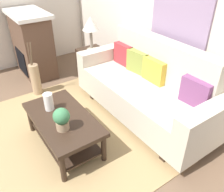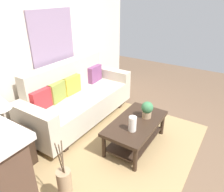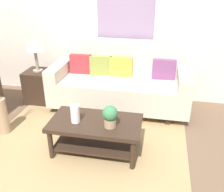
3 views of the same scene
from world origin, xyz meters
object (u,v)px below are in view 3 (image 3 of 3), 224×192
at_px(potted_plant_tabletop, 110,116).
at_px(floor_vase, 2,116).
at_px(throw_pillow_crimson, 81,64).
at_px(throw_pillow_olive, 101,65).
at_px(couch, 120,84).
at_px(framed_painting, 126,13).
at_px(throw_pillow_plum, 164,69).
at_px(coffee_table, 96,129).
at_px(table_lamp, 35,45).
at_px(side_table, 40,86).
at_px(tabletop_vase, 75,114).
at_px(throw_pillow_mustard, 121,66).

relative_size(potted_plant_tabletop, floor_vase, 0.50).
bearing_deg(throw_pillow_crimson, throw_pillow_olive, 0.00).
bearing_deg(floor_vase, couch, 36.57).
bearing_deg(framed_painting, throw_pillow_plum, -26.68).
distance_m(throw_pillow_crimson, coffee_table, 1.51).
relative_size(table_lamp, floor_vase, 1.08).
distance_m(coffee_table, framed_painting, 2.05).
bearing_deg(couch, throw_pillow_olive, 159.63).
distance_m(side_table, floor_vase, 1.04).
bearing_deg(throw_pillow_crimson, framed_painting, 26.68).
distance_m(table_lamp, framed_painting, 1.56).
height_order(couch, framed_painting, framed_painting).
bearing_deg(throw_pillow_crimson, throw_pillow_plum, 0.00).
distance_m(potted_plant_tabletop, framed_painting, 1.98).
distance_m(coffee_table, tabletop_vase, 0.32).
distance_m(couch, throw_pillow_olive, 0.44).
height_order(throw_pillow_mustard, table_lamp, table_lamp).
bearing_deg(throw_pillow_olive, floor_vase, -132.75).
xyz_separation_m(tabletop_vase, potted_plant_tabletop, (0.43, -0.02, 0.03)).
height_order(side_table, floor_vase, side_table).
bearing_deg(throw_pillow_mustard, table_lamp, -173.42).
bearing_deg(coffee_table, side_table, 137.78).
bearing_deg(coffee_table, tabletop_vase, -166.30).
bearing_deg(floor_vase, framed_painting, 46.77).
height_order(throw_pillow_plum, coffee_table, throw_pillow_plum).
xyz_separation_m(throw_pillow_crimson, throw_pillow_olive, (0.34, 0.00, 0.00)).
xyz_separation_m(coffee_table, side_table, (-1.30, 1.18, -0.03)).
xyz_separation_m(throw_pillow_olive, throw_pillow_plum, (1.02, 0.00, 0.00)).
relative_size(coffee_table, tabletop_vase, 5.07).
relative_size(couch, throw_pillow_crimson, 6.07).
relative_size(throw_pillow_crimson, throw_pillow_mustard, 1.00).
bearing_deg(throw_pillow_mustard, framed_painting, 90.00).
relative_size(couch, throw_pillow_plum, 6.07).
distance_m(throw_pillow_olive, throw_pillow_plum, 1.02).
bearing_deg(throw_pillow_mustard, tabletop_vase, -102.85).
bearing_deg(framed_painting, throw_pillow_olive, -134.85).
bearing_deg(throw_pillow_crimson, throw_pillow_mustard, 0.00).
relative_size(table_lamp, framed_painting, 0.61).
xyz_separation_m(couch, throw_pillow_plum, (0.68, 0.13, 0.25)).
distance_m(throw_pillow_mustard, throw_pillow_plum, 0.68).
height_order(coffee_table, floor_vase, floor_vase).
bearing_deg(throw_pillow_crimson, coffee_table, -66.33).
bearing_deg(table_lamp, tabletop_vase, -49.06).
height_order(throw_pillow_crimson, tabletop_vase, throw_pillow_crimson).
bearing_deg(potted_plant_tabletop, throw_pillow_mustard, 94.30).
xyz_separation_m(throw_pillow_plum, tabletop_vase, (-1.00, -1.40, -0.14)).
bearing_deg(potted_plant_tabletop, side_table, 139.94).
height_order(couch, table_lamp, table_lamp).
xyz_separation_m(throw_pillow_olive, throw_pillow_mustard, (0.34, 0.00, 0.00)).
distance_m(throw_pillow_crimson, side_table, 0.83).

